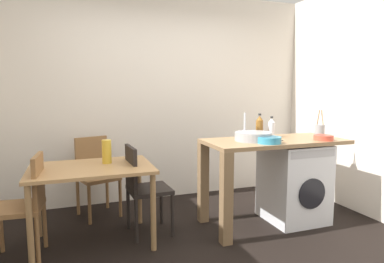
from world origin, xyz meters
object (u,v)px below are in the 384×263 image
(chair_opposite, at_px, (142,185))
(bottle_squat_brown, at_px, (271,128))
(chair_spare_by_wall, at_px, (96,171))
(utensil_crock, at_px, (320,130))
(dining_table, at_px, (92,177))
(washing_machine, at_px, (294,182))
(bottle_tall_green, at_px, (259,127))
(chair_person_seat, at_px, (26,201))
(colander, at_px, (323,137))
(mixing_bowl, at_px, (269,140))
(vase, at_px, (107,152))

(chair_opposite, height_order, bottle_squat_brown, bottle_squat_brown)
(chair_spare_by_wall, height_order, utensil_crock, utensil_crock)
(dining_table, relative_size, washing_machine, 1.28)
(chair_opposite, distance_m, bottle_squat_brown, 1.54)
(chair_spare_by_wall, relative_size, bottle_squat_brown, 3.86)
(chair_spare_by_wall, relative_size, bottle_tall_green, 3.40)
(chair_spare_by_wall, distance_m, washing_machine, 2.25)
(chair_person_seat, relative_size, colander, 4.50)
(dining_table, distance_m, chair_opposite, 0.50)
(chair_opposite, relative_size, washing_machine, 1.05)
(mixing_bowl, bearing_deg, bottle_tall_green, 72.22)
(chair_spare_by_wall, xyz_separation_m, vase, (0.07, -0.67, 0.35))
(chair_spare_by_wall, xyz_separation_m, mixing_bowl, (1.59, -1.12, 0.45))
(chair_opposite, xyz_separation_m, vase, (-0.33, 0.05, 0.35))
(dining_table, relative_size, chair_spare_by_wall, 1.22)
(chair_spare_by_wall, height_order, vase, vase)
(dining_table, xyz_separation_m, colander, (2.32, -0.37, 0.31))
(washing_machine, distance_m, bottle_squat_brown, 0.65)
(dining_table, distance_m, mixing_bowl, 1.73)
(utensil_crock, distance_m, colander, 0.33)
(dining_table, bearing_deg, washing_machine, -4.02)
(washing_machine, distance_m, colander, 0.59)
(chair_person_seat, xyz_separation_m, bottle_squat_brown, (2.47, 0.11, 0.52))
(chair_person_seat, height_order, washing_machine, chair_person_seat)
(dining_table, height_order, bottle_tall_green, bottle_tall_green)
(bottle_tall_green, bearing_deg, colander, -37.98)
(utensil_crock, bearing_deg, mixing_bowl, -163.20)
(chair_spare_by_wall, bearing_deg, vase, 78.01)
(mixing_bowl, bearing_deg, washing_machine, 23.22)
(bottle_tall_green, bearing_deg, washing_machine, -29.62)
(chair_opposite, xyz_separation_m, washing_machine, (1.65, -0.20, -0.08))
(dining_table, bearing_deg, chair_spare_by_wall, 84.31)
(washing_machine, distance_m, utensil_crock, 0.67)
(chair_opposite, bearing_deg, chair_spare_by_wall, -154.25)
(utensil_crock, bearing_deg, chair_opposite, 175.95)
(washing_machine, bearing_deg, chair_opposite, 173.26)
(chair_person_seat, bearing_deg, utensil_crock, -85.29)
(dining_table, height_order, chair_person_seat, chair_person_seat)
(mixing_bowl, height_order, vase, mixing_bowl)
(chair_spare_by_wall, bearing_deg, chair_person_seat, 36.40)
(bottle_squat_brown, height_order, utensil_crock, utensil_crock)
(dining_table, distance_m, vase, 0.28)
(bottle_tall_green, xyz_separation_m, vase, (-1.64, 0.06, -0.19))
(mixing_bowl, xyz_separation_m, colander, (0.65, -0.02, -0.01))
(dining_table, height_order, chair_opposite, chair_opposite)
(dining_table, bearing_deg, chair_person_seat, -169.02)
(dining_table, xyz_separation_m, bottle_tall_green, (1.79, 0.04, 0.40))
(washing_machine, relative_size, utensil_crock, 2.87)
(bottle_squat_brown, height_order, mixing_bowl, bottle_squat_brown)
(washing_machine, height_order, colander, colander)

